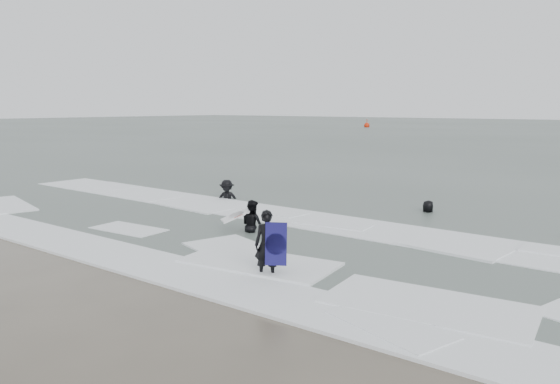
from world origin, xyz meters
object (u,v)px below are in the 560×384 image
Objects in this scene: surfer_centre at (267,278)px; surfer_wading at (253,233)px; surfer_breaker at (227,200)px; buoy at (367,125)px; surfer_right_far at (428,214)px.

surfer_centre reaches higher than surfer_wading.
surfer_centre is 0.93× the size of surfer_breaker.
surfer_centre is 4.49m from surfer_wading.
buoy is (-33.71, 71.62, 0.42)m from surfer_breaker.
surfer_wading is 0.93× the size of surfer_breaker.
surfer_centre is 0.97× the size of surfer_right_far.
surfer_centre is at bearing 150.18° from surfer_wading.
surfer_right_far is at bearing 62.02° from surfer_centre.
buoy is at bearing 88.66° from surfer_centre.
surfer_wading is at bearing 106.16° from surfer_centre.
buoy reaches higher than surfer_breaker.
buoy is at bearing -48.23° from surfer_wading.
surfer_centre is at bearing -73.45° from surfer_breaker.
surfer_right_far is (7.70, 2.50, 0.00)m from surfer_breaker.
surfer_breaker is 8.10m from surfer_right_far.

